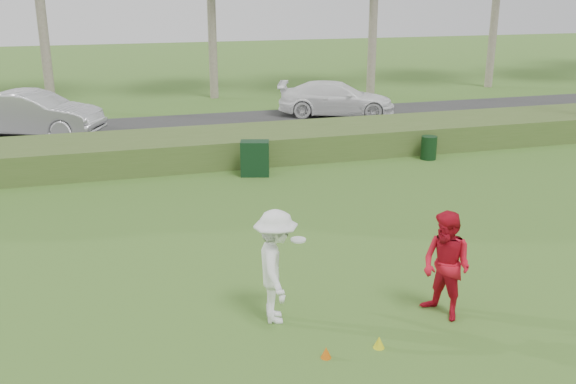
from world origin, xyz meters
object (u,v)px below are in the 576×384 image
object	(u,v)px
player_red	(446,266)
car_right	(336,99)
cone_orange	(326,352)
cone_yellow	(379,342)
trash_bin	(429,148)
car_mid	(33,114)
player_white	(276,267)
utility_cabinet	(255,158)

from	to	relation	value
player_red	car_right	bearing A→B (deg)	143.58
cone_orange	cone_yellow	distance (m)	0.92
player_red	car_right	xyz separation A→B (m)	(4.62, 17.79, -0.16)
cone_yellow	cone_orange	bearing A→B (deg)	-177.79
cone_orange	cone_yellow	world-z (taller)	cone_yellow
cone_yellow	car_right	bearing A→B (deg)	71.57
cone_yellow	trash_bin	bearing A→B (deg)	58.19
player_red	car_mid	distance (m)	19.00
player_white	cone_orange	bearing A→B (deg)	-153.19
trash_bin	car_mid	world-z (taller)	car_mid
player_red	utility_cabinet	bearing A→B (deg)	164.66
trash_bin	cone_orange	bearing A→B (deg)	-125.21
utility_cabinet	trash_bin	xyz separation A→B (m)	(6.11, 0.24, -0.15)
player_red	car_right	world-z (taller)	player_red
utility_cabinet	player_white	bearing A→B (deg)	-85.42
player_red	car_mid	xyz separation A→B (m)	(-8.07, 17.20, -0.05)
player_red	trash_bin	xyz separation A→B (m)	(5.01, 9.87, -0.58)
cone_orange	car_right	xyz separation A→B (m)	(7.07, 18.48, 0.72)
player_white	cone_yellow	distance (m)	2.14
player_red	cone_yellow	size ratio (longest dim) A/B	9.46
utility_cabinet	trash_bin	bearing A→B (deg)	18.08
utility_cabinet	car_mid	xyz separation A→B (m)	(-6.97, 7.56, 0.38)
utility_cabinet	car_mid	bearing A→B (deg)	148.51
player_red	cone_yellow	xyz separation A→B (m)	(-1.52, -0.66, -0.87)
cone_orange	car_mid	distance (m)	18.77
player_white	player_red	distance (m)	2.97
player_white	player_red	bearing A→B (deg)	-94.17
player_white	car_mid	distance (m)	17.27
utility_cabinet	car_mid	world-z (taller)	car_mid
trash_bin	car_mid	bearing A→B (deg)	150.75
cone_yellow	car_right	size ratio (longest dim) A/B	0.04
player_white	cone_yellow	xyz separation A→B (m)	(1.35, -1.38, -0.91)
trash_bin	car_right	bearing A→B (deg)	92.79
cone_orange	utility_cabinet	xyz separation A→B (m)	(1.35, 10.32, 0.45)
cone_yellow	trash_bin	xyz separation A→B (m)	(6.53, 10.53, 0.29)
player_white	car_mid	xyz separation A→B (m)	(-5.20, 16.47, -0.09)
cone_yellow	utility_cabinet	world-z (taller)	utility_cabinet
car_right	car_mid	bearing A→B (deg)	113.38
player_white	cone_orange	xyz separation A→B (m)	(0.43, -1.42, -0.92)
car_mid	car_right	distance (m)	12.71
cone_yellow	player_red	bearing A→B (deg)	23.26
car_right	player_red	bearing A→B (deg)	-173.84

